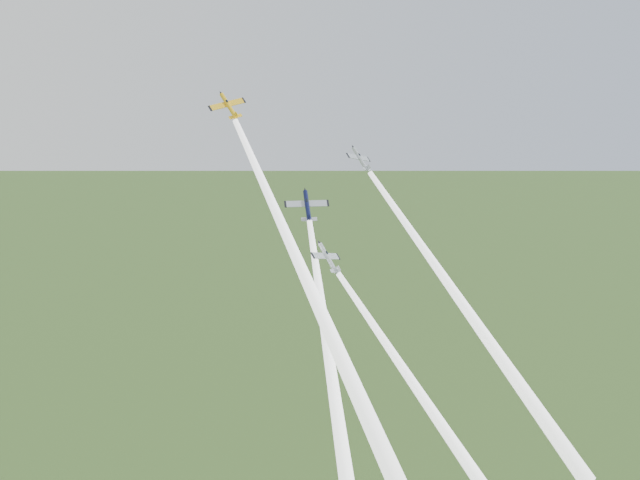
{
  "coord_description": "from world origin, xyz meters",
  "views": [
    {
      "loc": [
        -64.11,
        -119.08,
        119.06
      ],
      "look_at": [
        0.0,
        -6.0,
        92.0
      ],
      "focal_mm": 45.0,
      "sensor_mm": 36.0,
      "label": 1
    }
  ],
  "objects_px": {
    "plane_navy": "(307,206)",
    "plane_silver_right": "(360,159)",
    "plane_yellow": "(229,106)",
    "plane_silver_low": "(328,258)"
  },
  "relations": [
    {
      "from": "plane_navy",
      "to": "plane_silver_low",
      "type": "distance_m",
      "value": 10.61
    },
    {
      "from": "plane_yellow",
      "to": "plane_silver_low",
      "type": "height_order",
      "value": "plane_yellow"
    },
    {
      "from": "plane_navy",
      "to": "plane_silver_right",
      "type": "height_order",
      "value": "plane_silver_right"
    },
    {
      "from": "plane_yellow",
      "to": "plane_navy",
      "type": "relative_size",
      "value": 0.85
    },
    {
      "from": "plane_yellow",
      "to": "plane_silver_right",
      "type": "distance_m",
      "value": 27.47
    },
    {
      "from": "plane_yellow",
      "to": "plane_navy",
      "type": "xyz_separation_m",
      "value": [
        12.69,
        -3.85,
        -17.28
      ]
    },
    {
      "from": "plane_navy",
      "to": "plane_silver_right",
      "type": "bearing_deg",
      "value": 33.01
    },
    {
      "from": "plane_silver_right",
      "to": "plane_navy",
      "type": "bearing_deg",
      "value": 173.0
    },
    {
      "from": "plane_silver_right",
      "to": "plane_silver_low",
      "type": "bearing_deg",
      "value": -162.27
    },
    {
      "from": "plane_yellow",
      "to": "plane_navy",
      "type": "distance_m",
      "value": 21.78
    }
  ]
}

